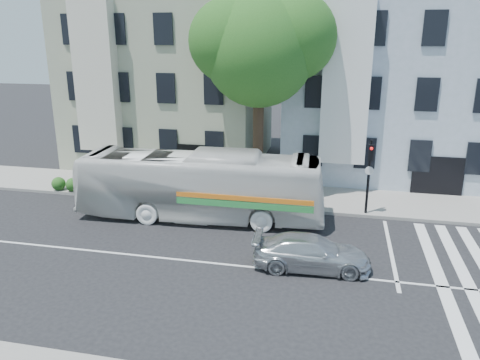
% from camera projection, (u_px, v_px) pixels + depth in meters
% --- Properties ---
extents(ground, '(120.00, 120.00, 0.00)m').
position_uv_depth(ground, '(217.00, 264.00, 17.66)').
color(ground, black).
rests_on(ground, ground).
extents(sidewalk_far, '(80.00, 4.00, 0.15)m').
position_uv_depth(sidewalk_far, '(256.00, 195.00, 25.10)').
color(sidewalk_far, gray).
rests_on(sidewalk_far, ground).
extents(building_left, '(12.00, 10.00, 11.00)m').
position_uv_depth(building_left, '(173.00, 78.00, 31.46)').
color(building_left, '#999F86').
rests_on(building_left, ground).
extents(building_right, '(12.00, 10.00, 11.00)m').
position_uv_depth(building_right, '(390.00, 83.00, 28.61)').
color(building_right, '#9DAEBB').
rests_on(building_right, ground).
extents(street_tree, '(7.30, 5.90, 11.10)m').
position_uv_depth(street_tree, '(261.00, 44.00, 23.49)').
color(street_tree, '#2D2116').
rests_on(street_tree, ground).
extents(bus, '(3.24, 11.58, 3.19)m').
position_uv_depth(bus, '(200.00, 186.00, 21.68)').
color(bus, silver).
rests_on(bus, ground).
extents(sedan, '(2.01, 4.39, 1.25)m').
position_uv_depth(sedan, '(311.00, 253.00, 17.15)').
color(sedan, silver).
rests_on(sedan, ground).
extents(hedge, '(8.35, 3.41, 0.70)m').
position_uv_depth(hedge, '(131.00, 189.00, 24.70)').
color(hedge, '#28551B').
rests_on(hedge, sidewalk_far).
extents(traffic_signal, '(0.39, 0.51, 3.70)m').
position_uv_depth(traffic_signal, '(369.00, 168.00, 21.56)').
color(traffic_signal, black).
rests_on(traffic_signal, ground).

